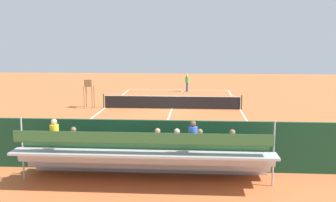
# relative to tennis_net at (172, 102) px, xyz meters

# --- Properties ---
(ground_plane) EXTENTS (60.00, 60.00, 0.00)m
(ground_plane) POSITION_rel_tennis_net_xyz_m (0.00, 0.00, -0.50)
(ground_plane) COLOR #BC6033
(court_line_markings) EXTENTS (10.10, 22.20, 0.01)m
(court_line_markings) POSITION_rel_tennis_net_xyz_m (0.00, -0.04, -0.50)
(court_line_markings) COLOR white
(court_line_markings) RESTS_ON ground
(tennis_net) EXTENTS (10.30, 0.10, 1.07)m
(tennis_net) POSITION_rel_tennis_net_xyz_m (0.00, 0.00, 0.00)
(tennis_net) COLOR black
(tennis_net) RESTS_ON ground
(backdrop_wall) EXTENTS (18.00, 0.16, 2.00)m
(backdrop_wall) POSITION_rel_tennis_net_xyz_m (0.00, 14.00, 0.50)
(backdrop_wall) COLOR #194228
(backdrop_wall) RESTS_ON ground
(bleacher_stand) EXTENTS (9.06, 2.40, 2.48)m
(bleacher_stand) POSITION_rel_tennis_net_xyz_m (-0.02, 15.36, 0.46)
(bleacher_stand) COLOR #B2B2B7
(bleacher_stand) RESTS_ON ground
(umpire_chair) EXTENTS (0.67, 0.67, 2.14)m
(umpire_chair) POSITION_rel_tennis_net_xyz_m (6.20, 0.03, 0.81)
(umpire_chair) COLOR olive
(umpire_chair) RESTS_ON ground
(courtside_bench) EXTENTS (1.80, 0.40, 0.93)m
(courtside_bench) POSITION_rel_tennis_net_xyz_m (-1.72, 13.27, 0.06)
(courtside_bench) COLOR #9E754C
(courtside_bench) RESTS_ON ground
(equipment_bag) EXTENTS (0.90, 0.36, 0.36)m
(equipment_bag) POSITION_rel_tennis_net_xyz_m (0.27, 13.40, -0.32)
(equipment_bag) COLOR #B22D2D
(equipment_bag) RESTS_ON ground
(tennis_player) EXTENTS (0.42, 0.55, 1.93)m
(tennis_player) POSITION_rel_tennis_net_xyz_m (-0.89, -9.88, 0.51)
(tennis_player) COLOR navy
(tennis_player) RESTS_ON ground
(tennis_racket) EXTENTS (0.51, 0.52, 0.03)m
(tennis_racket) POSITION_rel_tennis_net_xyz_m (-0.43, -9.63, -0.49)
(tennis_racket) COLOR black
(tennis_racket) RESTS_ON ground
(tennis_ball_near) EXTENTS (0.07, 0.07, 0.07)m
(tennis_ball_near) POSITION_rel_tennis_net_xyz_m (-0.54, -7.49, -0.47)
(tennis_ball_near) COLOR #CCDB33
(tennis_ball_near) RESTS_ON ground
(tennis_ball_far) EXTENTS (0.07, 0.07, 0.07)m
(tennis_ball_far) POSITION_rel_tennis_net_xyz_m (-0.40, -7.47, -0.47)
(tennis_ball_far) COLOR #CCDB33
(tennis_ball_far) RESTS_ON ground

